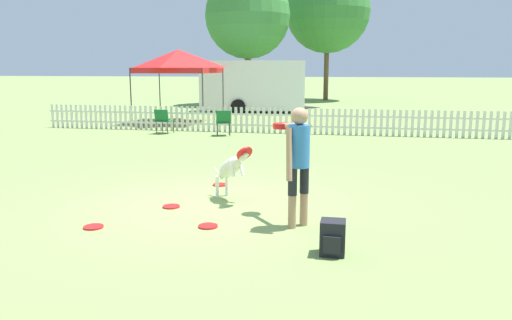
{
  "coord_description": "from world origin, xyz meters",
  "views": [
    {
      "loc": [
        2.14,
        -7.01,
        2.06
      ],
      "look_at": [
        0.72,
        -0.04,
        0.75
      ],
      "focal_mm": 35.0,
      "sensor_mm": 36.0,
      "label": 1
    }
  ],
  "objects": [
    {
      "name": "backpack_on_grass",
      "position": [
        1.91,
        -1.62,
        0.19
      ],
      "size": [
        0.28,
        0.3,
        0.39
      ],
      "color": "black",
      "rests_on": "ground_plane"
    },
    {
      "name": "ground_plane",
      "position": [
        0.0,
        0.0,
        0.0
      ],
      "size": [
        240.0,
        240.0,
        0.0
      ],
      "primitive_type": "plane",
      "color": "olive"
    },
    {
      "name": "tree_left_grove",
      "position": [
        -4.09,
        21.26,
        4.97
      ],
      "size": [
        4.79,
        4.79,
        7.38
      ],
      "color": "brown",
      "rests_on": "ground_plane"
    },
    {
      "name": "frisbee_far_scatter",
      "position": [
        -0.57,
        -0.15,
        0.01
      ],
      "size": [
        0.26,
        0.26,
        0.02
      ],
      "color": "red",
      "rests_on": "ground_plane"
    },
    {
      "name": "equipment_trailer",
      "position": [
        -2.74,
        16.38,
        1.28
      ],
      "size": [
        5.73,
        2.6,
        2.43
      ],
      "rotation": [
        0.0,
        0.0,
        0.1
      ],
      "color": "white",
      "rests_on": "ground_plane"
    },
    {
      "name": "leaping_dog",
      "position": [
        0.23,
        0.42,
        0.54
      ],
      "size": [
        0.85,
        0.82,
        0.92
      ],
      "rotation": [
        0.0,
        0.0,
        -2.33
      ],
      "color": "beige",
      "rests_on": "ground_plane"
    },
    {
      "name": "folding_chair_center",
      "position": [
        -1.92,
        7.85,
        0.48
      ],
      "size": [
        0.57,
        0.59,
        0.8
      ],
      "rotation": [
        0.0,
        0.0,
        3.46
      ],
      "color": "#333338",
      "rests_on": "ground_plane"
    },
    {
      "name": "tree_right_grove",
      "position": [
        0.03,
        26.46,
        5.74
      ],
      "size": [
        5.43,
        5.43,
        8.47
      ],
      "color": "brown",
      "rests_on": "ground_plane"
    },
    {
      "name": "canopy_tent_main",
      "position": [
        -4.61,
        11.35,
        2.33
      ],
      "size": [
        2.78,
        2.78,
        2.78
      ],
      "color": "#333338",
      "rests_on": "ground_plane"
    },
    {
      "name": "frisbee_near_handler",
      "position": [
        0.26,
        -0.96,
        0.01
      ],
      "size": [
        0.26,
        0.26,
        0.02
      ],
      "color": "red",
      "rests_on": "ground_plane"
    },
    {
      "name": "folding_chair_blue_left",
      "position": [
        -3.95,
        8.01,
        0.47
      ],
      "size": [
        0.54,
        0.55,
        0.78
      ],
      "rotation": [
        0.0,
        0.0,
        3.01
      ],
      "color": "#333338",
      "rests_on": "ground_plane"
    },
    {
      "name": "frisbee_midfield",
      "position": [
        -0.23,
        1.38,
        0.01
      ],
      "size": [
        0.26,
        0.26,
        0.02
      ],
      "color": "red",
      "rests_on": "ground_plane"
    },
    {
      "name": "frisbee_near_dog",
      "position": [
        -1.21,
        -1.29,
        0.01
      ],
      "size": [
        0.26,
        0.26,
        0.02
      ],
      "color": "red",
      "rests_on": "ground_plane"
    },
    {
      "name": "handler_person",
      "position": [
        1.39,
        -0.65,
        0.99
      ],
      "size": [
        0.65,
        1.05,
        1.57
      ],
      "rotation": [
        0.0,
        0.0,
        0.82
      ],
      "color": "tan",
      "rests_on": "ground_plane"
    },
    {
      "name": "picket_fence",
      "position": [
        0.0,
        8.81,
        0.41
      ],
      "size": [
        17.04,
        0.04,
        0.82
      ],
      "color": "silver",
      "rests_on": "ground_plane"
    }
  ]
}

